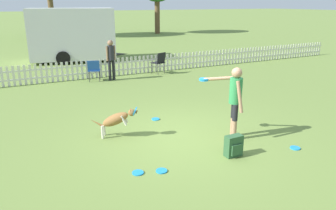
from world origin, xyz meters
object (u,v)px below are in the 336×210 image
folding_chair_center (159,61)px  spectator_standing (111,56)px  handler_person (234,95)px  leaping_dog (117,119)px  frisbee_near_handler (156,119)px  equipment_trailer (73,34)px  frisbee_near_dog (295,148)px  backpack_on_grass (234,146)px  frisbee_far_scatter (162,171)px  folding_chair_blue_left (94,69)px  frisbee_midfield (138,173)px

folding_chair_center → spectator_standing: spectator_standing is taller
spectator_standing → handler_person: bearing=79.5°
leaping_dog → frisbee_near_handler: 1.51m
equipment_trailer → frisbee_near_dog: bearing=-69.9°
leaping_dog → backpack_on_grass: leaping_dog is taller
handler_person → backpack_on_grass: 1.24m
frisbee_near_handler → frisbee_near_dog: size_ratio=1.00×
backpack_on_grass → spectator_standing: bearing=90.5°
frisbee_near_handler → spectator_standing: bearing=85.2°
leaping_dog → equipment_trailer: size_ratio=0.20×
leaping_dog → backpack_on_grass: size_ratio=2.35×
leaping_dog → spectator_standing: spectator_standing is taller
frisbee_far_scatter → folding_chair_blue_left: size_ratio=0.25×
frisbee_near_dog → handler_person: bearing=127.8°
frisbee_near_handler → spectator_standing: 5.10m
leaping_dog → frisbee_far_scatter: leaping_dog is taller
frisbee_midfield → equipment_trailer: 12.93m
handler_person → leaping_dog: (-2.32, 1.25, -0.59)m
frisbee_near_handler → leaping_dog: bearing=-152.7°
leaping_dog → equipment_trailer: (1.36, 10.97, 0.98)m
leaping_dog → backpack_on_grass: bearing=69.8°
frisbee_near_dog → equipment_trailer: size_ratio=0.04×
handler_person → leaping_dog: 2.70m
frisbee_near_dog → equipment_trailer: equipment_trailer is taller
frisbee_near_dog → folding_chair_blue_left: size_ratio=0.25×
frisbee_midfield → folding_chair_center: folding_chair_center is taller
backpack_on_grass → equipment_trailer: (-0.41, 12.98, 1.20)m
folding_chair_center → equipment_trailer: equipment_trailer is taller
frisbee_near_handler → folding_chair_center: (2.63, 5.20, 0.55)m
equipment_trailer → folding_chair_blue_left: bearing=-81.3°
leaping_dog → folding_chair_center: bearing=174.7°
frisbee_midfield → frisbee_far_scatter: 0.44m
handler_person → backpack_on_grass: handler_person is taller
leaping_dog → frisbee_near_dog: (3.17, -2.34, -0.42)m
frisbee_near_dog → frisbee_far_scatter: same height
folding_chair_center → equipment_trailer: size_ratio=0.18×
frisbee_near_handler → frisbee_midfield: 2.88m
frisbee_far_scatter → folding_chair_center: bearing=64.4°
handler_person → frisbee_midfield: handler_person is taller
folding_chair_blue_left → spectator_standing: (0.68, -0.10, 0.45)m
handler_person → frisbee_midfield: bearing=130.4°
folding_chair_blue_left → equipment_trailer: size_ratio=0.16×
frisbee_far_scatter → equipment_trailer: 13.02m
frisbee_far_scatter → backpack_on_grass: (1.58, -0.09, 0.20)m
folding_chair_blue_left → folding_chair_center: size_ratio=0.90×
frisbee_far_scatter → spectator_standing: spectator_standing is taller
frisbee_far_scatter → folding_chair_blue_left: (0.83, 7.68, 0.49)m
frisbee_midfield → backpack_on_grass: backpack_on_grass is taller
leaping_dog → frisbee_near_dog: size_ratio=4.89×
frisbee_near_handler → spectator_standing: size_ratio=0.13×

